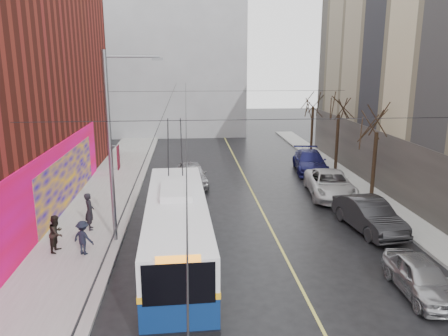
% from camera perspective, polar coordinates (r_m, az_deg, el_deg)
% --- Properties ---
extents(sidewalk_left, '(4.00, 60.00, 0.15)m').
position_cam_1_polar(sidewalk_left, '(24.11, -17.24, -7.34)').
color(sidewalk_left, gray).
rests_on(sidewalk_left, ground).
extents(sidewalk_right, '(2.00, 60.00, 0.15)m').
position_cam_1_polar(sidewalk_right, '(26.32, 22.11, -5.97)').
color(sidewalk_right, gray).
rests_on(sidewalk_right, ground).
extents(lane_line, '(0.12, 50.00, 0.01)m').
position_cam_1_polar(lane_line, '(25.79, 4.93, -5.52)').
color(lane_line, '#BFB74C').
rests_on(lane_line, ground).
extents(building_far, '(20.50, 12.10, 18.00)m').
position_cam_1_polar(building_far, '(55.06, -8.53, 14.16)').
color(building_far, gray).
rests_on(building_far, ground).
extents(streetlight_pole, '(2.65, 0.60, 9.00)m').
position_cam_1_polar(streetlight_pole, '(20.58, -14.26, 3.11)').
color(streetlight_pole, slate).
rests_on(streetlight_pole, ground).
extents(catenary_wires, '(18.00, 60.00, 0.22)m').
position_cam_1_polar(catenary_wires, '(24.85, -4.40, 8.52)').
color(catenary_wires, black).
extents(tree_near, '(3.20, 3.20, 6.40)m').
position_cam_1_polar(tree_near, '(28.73, 19.43, 5.94)').
color(tree_near, black).
rests_on(tree_near, ground).
extents(tree_mid, '(3.20, 3.20, 6.68)m').
position_cam_1_polar(tree_mid, '(35.16, 14.82, 8.02)').
color(tree_mid, black).
rests_on(tree_mid, ground).
extents(tree_far, '(3.20, 3.20, 6.57)m').
position_cam_1_polar(tree_far, '(41.81, 11.61, 8.89)').
color(tree_far, black).
rests_on(tree_far, ground).
extents(pigeons_flying, '(1.53, 4.18, 1.26)m').
position_cam_1_polar(pigeons_flying, '(19.72, -2.10, 10.59)').
color(pigeons_flying, slate).
extents(trolleybus, '(3.01, 11.79, 5.55)m').
position_cam_1_polar(trolleybus, '(18.84, -6.14, -8.00)').
color(trolleybus, navy).
rests_on(trolleybus, ground).
extents(parked_car_a, '(1.75, 4.08, 1.37)m').
position_cam_1_polar(parked_car_a, '(18.28, 24.30, -12.86)').
color(parked_car_a, '#98989C').
rests_on(parked_car_a, ground).
extents(parked_car_b, '(2.38, 5.19, 1.65)m').
position_cam_1_polar(parked_car_b, '(23.73, 18.40, -5.85)').
color(parked_car_b, '#29292C').
rests_on(parked_car_b, ground).
extents(parked_car_c, '(3.35, 6.09, 1.62)m').
position_cam_1_polar(parked_car_c, '(28.95, 13.69, -2.05)').
color(parked_car_c, silver).
rests_on(parked_car_c, ground).
extents(parked_car_d, '(3.01, 5.93, 1.65)m').
position_cam_1_polar(parked_car_d, '(34.96, 11.16, 0.82)').
color(parked_car_d, '#171852').
rests_on(parked_car_d, ground).
extents(following_car, '(2.42, 4.84, 1.58)m').
position_cam_1_polar(following_car, '(30.73, -4.22, -0.80)').
color(following_car, '#9A999E').
rests_on(following_car, ground).
extents(pedestrian_a, '(0.63, 0.80, 1.92)m').
position_cam_1_polar(pedestrian_a, '(23.23, -17.16, -5.43)').
color(pedestrian_a, black).
rests_on(pedestrian_a, sidewalk_left).
extents(pedestrian_b, '(0.78, 0.93, 1.70)m').
position_cam_1_polar(pedestrian_b, '(21.16, -21.03, -7.97)').
color(pedestrian_b, black).
rests_on(pedestrian_b, sidewalk_left).
extents(pedestrian_c, '(1.16, 0.96, 1.55)m').
position_cam_1_polar(pedestrian_c, '(20.48, -17.92, -8.65)').
color(pedestrian_c, black).
rests_on(pedestrian_c, sidewalk_left).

